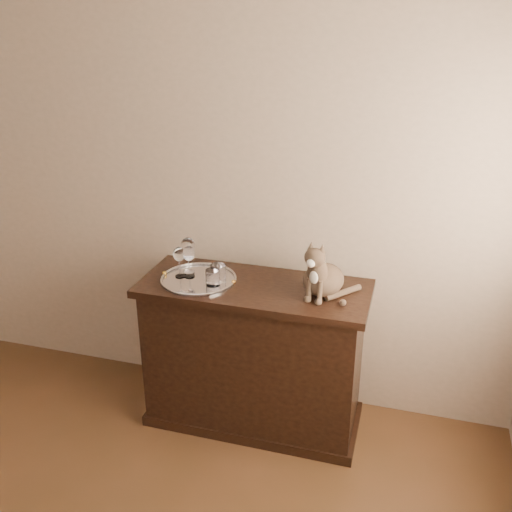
{
  "coord_description": "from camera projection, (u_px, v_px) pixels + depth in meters",
  "views": [
    {
      "loc": [
        1.35,
        -0.61,
        2.14
      ],
      "look_at": [
        0.61,
        1.95,
        1.01
      ],
      "focal_mm": 40.0,
      "sensor_mm": 36.0,
      "label": 1
    }
  ],
  "objects": [
    {
      "name": "sideboard",
      "position": [
        254.0,
        355.0,
        3.12
      ],
      "size": [
        1.2,
        0.5,
        0.85
      ],
      "primitive_type": null,
      "color": "black",
      "rests_on": "ground"
    },
    {
      "name": "wine_glass_c",
      "position": [
        179.0,
        262.0,
        3.0
      ],
      "size": [
        0.06,
        0.06,
        0.17
      ],
      "primitive_type": null,
      "color": "white",
      "rests_on": "tray"
    },
    {
      "name": "tumbler_c",
      "position": [
        218.0,
        273.0,
        2.97
      ],
      "size": [
        0.08,
        0.08,
        0.09
      ],
      "primitive_type": "cylinder",
      "color": "white",
      "rests_on": "tray"
    },
    {
      "name": "cat",
      "position": [
        324.0,
        265.0,
        2.81
      ],
      "size": [
        0.37,
        0.35,
        0.31
      ],
      "primitive_type": null,
      "rotation": [
        0.0,
        0.0,
        -0.25
      ],
      "color": "brown",
      "rests_on": "sideboard"
    },
    {
      "name": "tumbler_a",
      "position": [
        213.0,
        277.0,
        2.92
      ],
      "size": [
        0.08,
        0.08,
        0.08
      ],
      "primitive_type": "cylinder",
      "color": "white",
      "rests_on": "tray"
    },
    {
      "name": "wine_glass_d",
      "position": [
        189.0,
        261.0,
        3.0
      ],
      "size": [
        0.07,
        0.07,
        0.17
      ],
      "primitive_type": null,
      "color": "white",
      "rests_on": "tray"
    },
    {
      "name": "wine_glass_a",
      "position": [
        188.0,
        255.0,
        3.04
      ],
      "size": [
        0.08,
        0.08,
        0.2
      ],
      "primitive_type": null,
      "color": "white",
      "rests_on": "tray"
    },
    {
      "name": "tray",
      "position": [
        199.0,
        280.0,
        3.0
      ],
      "size": [
        0.4,
        0.4,
        0.01
      ],
      "primitive_type": "cylinder",
      "color": "silver",
      "rests_on": "sideboard"
    },
    {
      "name": "wall_back",
      "position": [
        167.0,
        168.0,
        3.19
      ],
      "size": [
        4.0,
        0.1,
        2.7
      ],
      "primitive_type": "cube",
      "color": "tan",
      "rests_on": "ground"
    }
  ]
}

